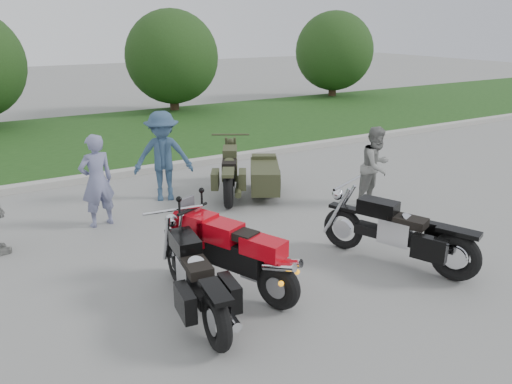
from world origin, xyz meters
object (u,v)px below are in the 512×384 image
person_grey (376,166)px  person_denim (163,156)px  cruiser_right (403,235)px  cruiser_left (196,281)px  cruiser_sidecar (250,175)px  sportbike_red (235,253)px  person_stripe (97,181)px

person_grey → person_denim: size_ratio=0.86×
cruiser_right → person_grey: 2.70m
person_grey → cruiser_left: bearing=-172.1°
cruiser_left → person_grey: size_ratio=1.51×
cruiser_sidecar → sportbike_red: bearing=-93.4°
cruiser_right → person_stripe: size_ratio=1.38×
cruiser_left → person_grey: bearing=28.3°
sportbike_red → cruiser_left: size_ratio=0.84×
cruiser_left → person_stripe: person_stripe is taller
person_denim → cruiser_sidecar: bearing=-3.2°
person_denim → cruiser_left: bearing=-86.3°
sportbike_red → person_denim: bearing=59.0°
sportbike_red → person_grey: bearing=-1.5°
person_stripe → person_denim: bearing=-164.4°
person_denim → cruiser_right: bearing=-47.1°
cruiser_left → cruiser_sidecar: 4.60m
cruiser_sidecar → person_denim: person_denim is taller
cruiser_right → cruiser_sidecar: (-0.40, 3.93, -0.05)m
cruiser_sidecar → cruiser_right: bearing=-55.1°
cruiser_left → person_denim: person_denim is taller
cruiser_right → person_stripe: 5.27m
sportbike_red → cruiser_right: size_ratio=0.86×
person_stripe → person_grey: size_ratio=1.06×
person_grey → person_denim: person_denim is taller
cruiser_left → cruiser_right: bearing=0.9°
sportbike_red → person_stripe: (-1.00, 3.32, 0.25)m
cruiser_sidecar → person_grey: person_grey is taller
cruiser_right → person_denim: size_ratio=1.27×
sportbike_red → cruiser_sidecar: (2.16, 3.39, -0.15)m
cruiser_left → person_stripe: 3.61m
cruiser_right → person_stripe: bearing=109.6°
cruiser_left → cruiser_right: 3.24m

